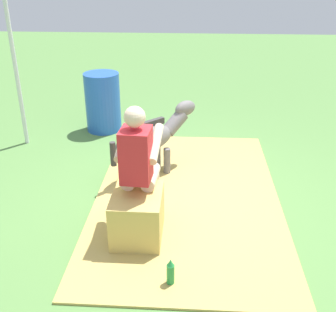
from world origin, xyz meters
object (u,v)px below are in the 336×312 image
hay_bale (138,216)px  water_barrel (103,102)px  soda_bottle (171,273)px  pony_standing (150,138)px  person_seated (139,162)px  tent_pole_right (15,63)px

hay_bale → water_barrel: size_ratio=0.65×
soda_bottle → water_barrel: bearing=20.1°
hay_bale → pony_standing: pony_standing is taller
person_seated → soda_bottle: (-0.83, -0.36, -0.64)m
hay_bale → soda_bottle: hay_bale is taller
water_barrel → tent_pole_right: 1.46m
hay_bale → soda_bottle: bearing=-151.2°
person_seated → soda_bottle: size_ratio=5.05×
tent_pole_right → soda_bottle: bearing=-141.0°
person_seated → pony_standing: 1.18m
hay_bale → tent_pole_right: tent_pole_right is taller
pony_standing → water_barrel: bearing=30.6°
soda_bottle → tent_pole_right: 3.94m
person_seated → soda_bottle: bearing=-156.7°
hay_bale → soda_bottle: (-0.67, -0.37, -0.12)m
person_seated → tent_pole_right: size_ratio=0.56×
soda_bottle → tent_pole_right: (2.94, 2.38, 1.09)m
person_seated → tent_pole_right: bearing=43.8°
hay_bale → pony_standing: (1.32, 0.00, 0.29)m
person_seated → soda_bottle: 1.11m
water_barrel → pony_standing: bearing=-149.4°
pony_standing → water_barrel: water_barrel is taller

